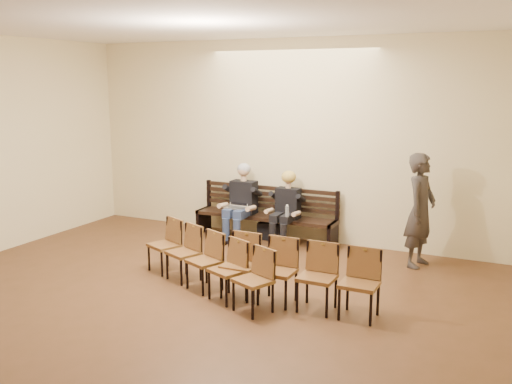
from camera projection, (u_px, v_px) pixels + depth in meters
ground at (106, 355)px, 5.88m from camera, size 10.00×10.00×0.00m
room_walls at (143, 104)px, 6.09m from camera, size 8.02×10.01×3.51m
bench at (265, 227)px, 10.10m from camera, size 2.60×0.90×0.45m
seated_man at (241, 202)px, 10.08m from camera, size 0.55×0.77×1.33m
seated_woman at (286, 212)px, 9.73m from camera, size 0.50×0.69×1.16m
laptop at (235, 209)px, 9.97m from camera, size 0.39×0.33×0.26m
water_bottle at (287, 218)px, 9.41m from camera, size 0.08×0.08×0.21m
bag at (270, 231)px, 10.18m from camera, size 0.43×0.32×0.30m
passerby at (421, 202)px, 8.54m from camera, size 0.62×0.81×1.99m
chair_row_front at (297, 275)px, 7.07m from camera, size 2.03×0.46×0.83m
chair_row_back at (204, 261)px, 7.66m from camera, size 2.39×1.35×0.79m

